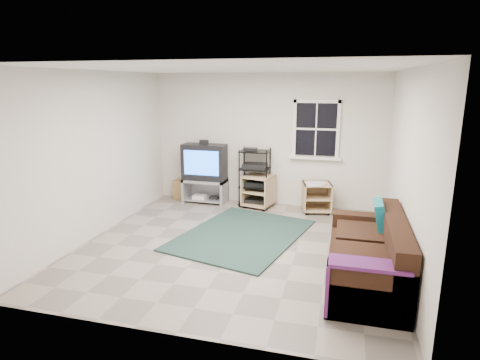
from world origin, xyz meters
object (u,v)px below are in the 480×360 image
(av_rack, at_px, (255,181))
(tv_unit, at_px, (205,168))
(side_table_left, at_px, (260,190))
(side_table_right, at_px, (316,195))
(sofa, at_px, (369,258))

(av_rack, bearing_deg, tv_unit, -179.31)
(tv_unit, relative_size, av_rack, 1.12)
(side_table_left, relative_size, side_table_right, 1.05)
(tv_unit, distance_m, side_table_right, 2.30)
(sofa, bearing_deg, tv_unit, 138.68)
(tv_unit, bearing_deg, av_rack, 0.69)
(side_table_right, bearing_deg, side_table_left, 177.50)
(av_rack, distance_m, side_table_left, 0.20)
(tv_unit, bearing_deg, side_table_left, -0.13)
(tv_unit, relative_size, side_table_left, 2.01)
(tv_unit, height_order, av_rack, tv_unit)
(tv_unit, height_order, side_table_right, tv_unit)
(av_rack, height_order, side_table_right, av_rack)
(side_table_right, height_order, sofa, sofa)
(tv_unit, distance_m, av_rack, 1.07)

